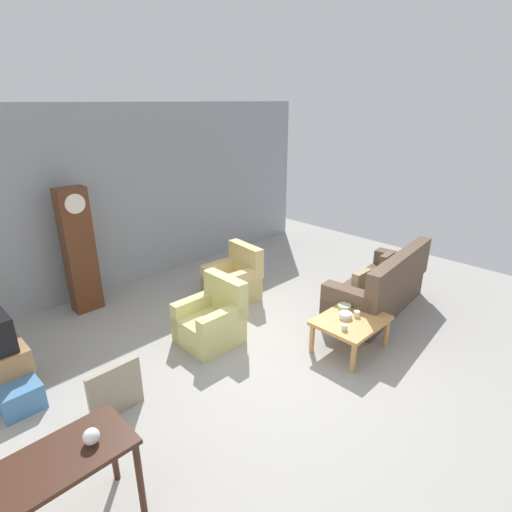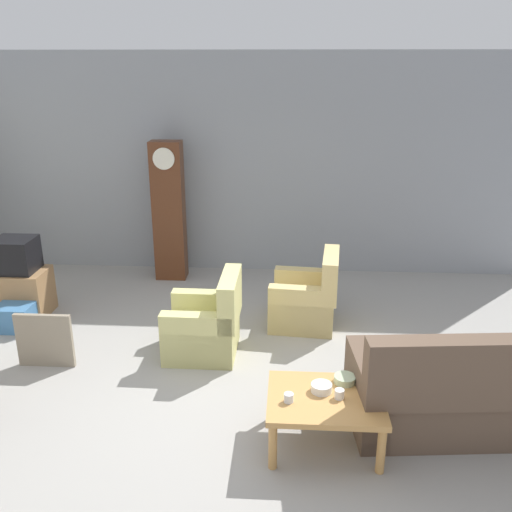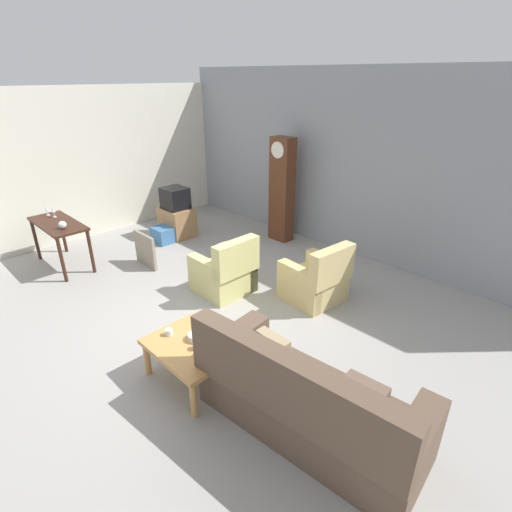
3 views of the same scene
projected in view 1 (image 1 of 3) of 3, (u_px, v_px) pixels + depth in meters
The scene contains 15 objects.
ground_plane at pixel (277, 354), 5.50m from camera, with size 10.40×10.40×0.00m, color #999691.
garage_door_wall at pixel (131, 197), 7.30m from camera, with size 8.40×0.16×3.20m, color gray.
couch_floral at pixel (379, 289), 6.57m from camera, with size 2.17×1.08×1.04m.
armchair_olive_near at pixel (212, 322), 5.71m from camera, with size 0.80×0.77×0.92m.
armchair_olive_far at pixel (234, 282), 6.97m from camera, with size 0.86×0.83×0.92m.
coffee_table_wood at pixel (351, 323), 5.50m from camera, with size 0.96×0.76×0.46m.
console_table_dark at pixel (43, 481), 2.90m from camera, with size 1.30×0.56×0.80m.
grandfather_clock at pixel (79, 251), 6.36m from camera, with size 0.44×0.30×2.02m.
framed_picture_leaning at pixel (116, 391), 4.37m from camera, with size 0.60×0.05×0.60m, color gray.
storage_box_blue at pixel (20, 397), 4.48m from camera, with size 0.43×0.38×0.31m, color teal.
glass_dome_cloche at pixel (91, 436), 3.05m from camera, with size 0.13×0.13×0.13m, color silver.
cup_white_porcelain at pixel (357, 314), 5.53m from camera, with size 0.08×0.08×0.08m, color white.
cup_blue_rimmed at pixel (344, 327), 5.20m from camera, with size 0.08×0.08×0.07m, color silver.
bowl_white_stacked at pixel (345, 315), 5.49m from camera, with size 0.18×0.18×0.07m, color white.
bowl_shallow_green at pixel (344, 307), 5.73m from camera, with size 0.19×0.19×0.06m, color #B2C69E.
Camera 1 is at (-3.50, -3.08, 3.23)m, focal length 28.44 mm.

